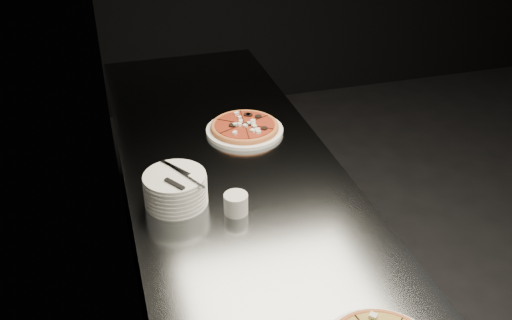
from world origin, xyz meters
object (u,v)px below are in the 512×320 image
object	(u,v)px
counter	(242,286)
pizza_tomato	(245,128)
plate_stack	(175,189)
cutlery	(178,177)
ramekin	(236,203)

from	to	relation	value
counter	pizza_tomato	distance (m)	0.60
counter	plate_stack	distance (m)	0.56
cutlery	pizza_tomato	bearing A→B (deg)	18.29
plate_stack	cutlery	size ratio (longest dim) A/B	0.97
counter	pizza_tomato	xyz separation A→B (m)	(0.11, 0.35, 0.48)
plate_stack	ramekin	size ratio (longest dim) A/B	2.63
counter	cutlery	size ratio (longest dim) A/B	12.07
pizza_tomato	counter	bearing A→B (deg)	-107.53
counter	pizza_tomato	world-z (taller)	pizza_tomato
pizza_tomato	plate_stack	distance (m)	0.51
counter	ramekin	xyz separation A→B (m)	(-0.05, -0.15, 0.49)
plate_stack	ramekin	bearing A→B (deg)	-31.96
cutlery	ramekin	world-z (taller)	cutlery
plate_stack	ramekin	xyz separation A→B (m)	(0.17, -0.10, -0.02)
pizza_tomato	ramekin	distance (m)	0.52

